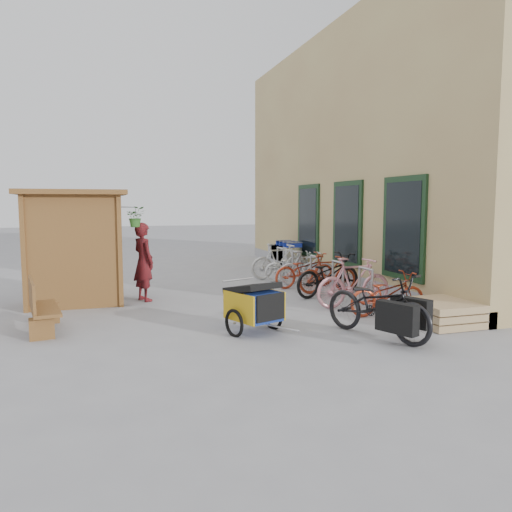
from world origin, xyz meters
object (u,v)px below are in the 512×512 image
object	(u,v)px
kiosk	(70,231)
bench	(40,305)
bike_7	(279,261)
pallet_stack	(441,312)
cargo_bike	(379,306)
bike_1	(354,282)
bike_5	(307,268)
bike_4	(305,270)
child_trailer	(254,304)
bike_6	(293,266)
bike_2	(328,275)
bike_0	(388,294)
person_kiosk	(144,262)
shopping_carts	(284,252)
bike_3	(328,274)

from	to	relation	value
kiosk	bench	world-z (taller)	kiosk
kiosk	bike_7	size ratio (longest dim) A/B	1.48
kiosk	pallet_stack	distance (m)	7.50
cargo_bike	bench	bearing A→B (deg)	137.45
bike_1	bike_5	bearing A→B (deg)	-7.72
kiosk	bike_4	world-z (taller)	kiosk
bench	bike_7	xyz separation A→B (m)	(5.79, 4.27, 0.06)
cargo_bike	bike_7	distance (m)	6.31
pallet_stack	child_trailer	bearing A→B (deg)	172.11
bike_6	bike_2	bearing A→B (deg)	-172.10
pallet_stack	bike_4	size ratio (longest dim) A/B	0.72
bike_0	kiosk	bearing A→B (deg)	62.46
bike_2	bike_1	bearing A→B (deg)	160.98
cargo_bike	bike_4	distance (m)	4.82
bench	person_kiosk	world-z (taller)	person_kiosk
pallet_stack	bike_6	world-z (taller)	bike_6
kiosk	bike_4	bearing A→B (deg)	4.60
bike_0	bike_7	bearing A→B (deg)	3.91
shopping_carts	bike_0	xyz separation A→B (m)	(-0.51, -6.82, -0.14)
child_trailer	bike_2	size ratio (longest dim) A/B	0.80
bike_4	bike_2	bearing A→B (deg)	175.40
person_kiosk	bike_0	size ratio (longest dim) A/B	1.08
bench	bike_6	size ratio (longest dim) A/B	0.91
bike_1	bike_4	world-z (taller)	bike_1
pallet_stack	shopping_carts	distance (m)	7.73
bike_5	bike_7	bearing A→B (deg)	27.29
shopping_carts	bike_0	world-z (taller)	shopping_carts
child_trailer	bike_0	xyz separation A→B (m)	(2.80, 0.45, -0.07)
bike_1	kiosk	bearing A→B (deg)	65.82
bike_4	bike_7	size ratio (longest dim) A/B	0.99
shopping_carts	bike_2	xyz separation A→B (m)	(-0.70, -4.66, -0.06)
cargo_bike	bike_6	size ratio (longest dim) A/B	1.34
person_kiosk	shopping_carts	bearing A→B (deg)	-74.04
child_trailer	kiosk	bearing A→B (deg)	109.67
cargo_bike	bike_3	world-z (taller)	cargo_bike
bike_6	bike_7	distance (m)	0.55
kiosk	bike_5	bearing A→B (deg)	7.89
bike_5	bike_0	bearing A→B (deg)	-168.64
bench	cargo_bike	size ratio (longest dim) A/B	0.68
cargo_bike	bike_3	size ratio (longest dim) A/B	1.39
bike_3	bike_7	size ratio (longest dim) A/B	0.90
person_kiosk	bike_4	distance (m)	4.09
bike_3	bike_1	bearing A→B (deg)	170.52
child_trailer	bike_6	bearing A→B (deg)	40.10
shopping_carts	bike_5	world-z (taller)	shopping_carts
bike_2	bike_5	xyz separation A→B (m)	(0.17, 1.61, -0.04)
bench	kiosk	bearing A→B (deg)	71.13
bike_2	bike_6	bearing A→B (deg)	-18.17
pallet_stack	child_trailer	xyz separation A→B (m)	(-3.31, 0.46, 0.27)
bike_1	pallet_stack	bearing A→B (deg)	-160.62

